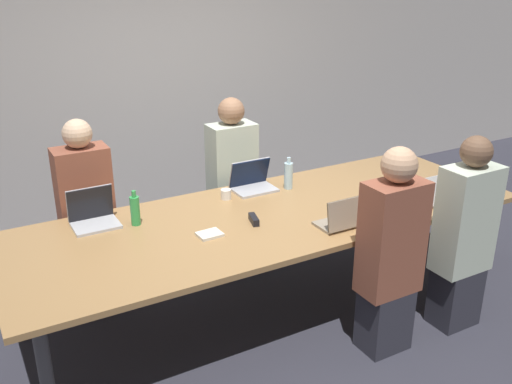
% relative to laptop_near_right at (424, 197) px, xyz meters
% --- Properties ---
extents(ground_plane, '(24.00, 24.00, 0.00)m').
position_rel_laptop_near_right_xyz_m(ground_plane, '(-1.08, 0.44, -0.83)').
color(ground_plane, '#2D2D38').
extents(curtain_wall, '(12.00, 0.06, 2.80)m').
position_rel_laptop_near_right_xyz_m(curtain_wall, '(-1.08, 2.64, 0.57)').
color(curtain_wall, '#BCB7B2').
rests_on(curtain_wall, ground_plane).
extents(conference_table, '(3.81, 1.32, 0.76)m').
position_rel_laptop_near_right_xyz_m(conference_table, '(-1.08, 0.44, -0.12)').
color(conference_table, '#9E7547').
rests_on(conference_table, ground_plane).
extents(laptop_near_right, '(0.34, 0.23, 0.24)m').
position_rel_laptop_near_right_xyz_m(laptop_near_right, '(0.00, 0.00, 0.00)').
color(laptop_near_right, silver).
rests_on(laptop_near_right, conference_table).
extents(person_near_right, '(0.40, 0.24, 1.43)m').
position_rel_laptop_near_right_xyz_m(person_near_right, '(-0.03, -0.43, -0.14)').
color(person_near_right, '#2D2D38').
rests_on(person_near_right, ground_plane).
extents(laptop_far_center, '(0.34, 0.24, 0.25)m').
position_rel_laptop_near_right_xyz_m(laptop_far_center, '(-0.96, 0.94, 0.00)').
color(laptop_far_center, '#B7B7BC').
rests_on(laptop_far_center, conference_table).
extents(person_far_center, '(0.40, 0.24, 1.44)m').
position_rel_laptop_near_right_xyz_m(person_far_center, '(-0.94, 1.33, -0.13)').
color(person_far_center, '#2D2D38').
rests_on(person_far_center, ground_plane).
extents(cup_far_center, '(0.08, 0.08, 0.08)m').
position_rel_laptop_near_right_xyz_m(cup_far_center, '(-1.24, 0.86, -0.03)').
color(cup_far_center, white).
rests_on(cup_far_center, conference_table).
extents(bottle_far_center, '(0.07, 0.07, 0.26)m').
position_rel_laptop_near_right_xyz_m(bottle_far_center, '(-0.69, 0.81, 0.05)').
color(bottle_far_center, '#ADD1E0').
rests_on(bottle_far_center, conference_table).
extents(laptop_near_midright, '(0.36, 0.22, 0.23)m').
position_rel_laptop_near_right_xyz_m(laptop_near_midright, '(-0.75, -0.01, -0.00)').
color(laptop_near_midright, gray).
rests_on(laptop_near_midright, conference_table).
extents(person_near_midright, '(0.40, 0.24, 1.44)m').
position_rel_laptop_near_right_xyz_m(person_near_midright, '(-0.68, -0.41, -0.13)').
color(person_near_midright, '#2D2D38').
rests_on(person_near_midright, ground_plane).
extents(cup_near_midright, '(0.08, 0.08, 0.09)m').
position_rel_laptop_near_right_xyz_m(cup_near_midright, '(-0.47, 0.07, -0.02)').
color(cup_near_midright, brown).
rests_on(cup_near_midright, conference_table).
extents(laptop_far_left, '(0.32, 0.25, 0.26)m').
position_rel_laptop_near_right_xyz_m(laptop_far_left, '(-2.25, 0.90, 0.01)').
color(laptop_far_left, '#B7B7BC').
rests_on(laptop_far_left, conference_table).
extents(person_far_left, '(0.40, 0.24, 1.43)m').
position_rel_laptop_near_right_xyz_m(person_far_left, '(-2.22, 1.28, -0.14)').
color(person_far_left, '#2D2D38').
rests_on(person_far_left, ground_plane).
extents(bottle_far_left, '(0.07, 0.07, 0.25)m').
position_rel_laptop_near_right_xyz_m(bottle_far_left, '(-2.00, 0.74, 0.04)').
color(bottle_far_left, green).
rests_on(bottle_far_left, conference_table).
extents(stapler, '(0.08, 0.16, 0.05)m').
position_rel_laptop_near_right_xyz_m(stapler, '(-1.26, 0.36, -0.04)').
color(stapler, black).
rests_on(stapler, conference_table).
extents(notebook, '(0.17, 0.14, 0.02)m').
position_rel_laptop_near_right_xyz_m(notebook, '(-1.63, 0.33, -0.06)').
color(notebook, silver).
rests_on(notebook, conference_table).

